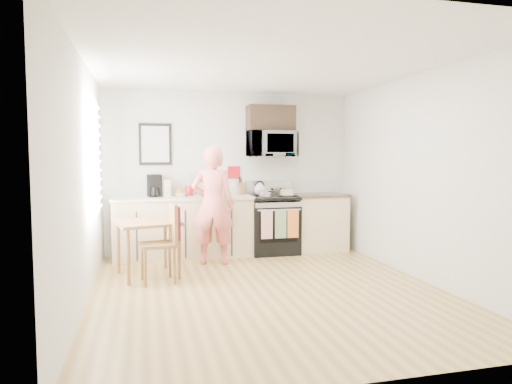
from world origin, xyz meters
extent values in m
plane|color=olive|center=(0.00, 0.00, 0.00)|extent=(4.60, 4.60, 0.00)
cube|color=beige|center=(0.00, 2.30, 1.30)|extent=(4.00, 0.04, 2.60)
cube|color=beige|center=(0.00, -2.30, 1.30)|extent=(4.00, 0.04, 2.60)
cube|color=beige|center=(-2.00, 0.00, 1.30)|extent=(0.04, 4.60, 2.60)
cube|color=beige|center=(2.00, 0.00, 1.30)|extent=(0.04, 4.60, 2.60)
cube|color=white|center=(0.00, 0.00, 2.60)|extent=(4.00, 4.60, 0.04)
cube|color=white|center=(-1.98, 0.80, 1.55)|extent=(0.02, 1.40, 1.50)
cube|color=white|center=(-1.97, 0.80, 1.55)|extent=(0.01, 1.30, 1.40)
cube|color=#D2AD87|center=(-0.80, 2.00, 0.45)|extent=(2.10, 0.60, 0.90)
cube|color=beige|center=(-0.80, 2.00, 0.92)|extent=(2.14, 0.64, 0.04)
cube|color=#D2AD87|center=(1.43, 2.00, 0.45)|extent=(0.84, 0.60, 0.90)
cube|color=black|center=(1.43, 2.00, 0.92)|extent=(0.88, 0.64, 0.04)
cube|color=black|center=(0.63, 1.97, 0.39)|extent=(0.76, 0.65, 0.77)
cube|color=black|center=(0.63, 1.66, 0.45)|extent=(0.61, 0.02, 0.45)
cube|color=#ABABAF|center=(0.63, 1.66, 0.78)|extent=(0.74, 0.02, 0.14)
cylinder|color=#ABABAF|center=(0.63, 1.61, 0.74)|extent=(0.68, 0.02, 0.02)
cube|color=black|center=(0.63, 1.97, 0.90)|extent=(0.76, 0.65, 0.04)
cube|color=#ABABAF|center=(0.63, 2.25, 1.04)|extent=(0.76, 0.08, 0.24)
cube|color=silver|center=(0.43, 1.61, 0.52)|extent=(0.18, 0.02, 0.44)
cube|color=#5F764F|center=(0.65, 1.61, 0.52)|extent=(0.18, 0.02, 0.44)
cube|color=orange|center=(0.85, 1.61, 0.52)|extent=(0.18, 0.02, 0.44)
imported|color=#ABABAF|center=(0.63, 2.08, 1.76)|extent=(0.76, 0.51, 0.42)
cube|color=black|center=(0.63, 2.12, 2.18)|extent=(0.76, 0.35, 0.40)
cube|color=black|center=(-1.20, 2.28, 1.75)|extent=(0.50, 0.03, 0.65)
cube|color=beige|center=(-1.20, 2.26, 1.75)|extent=(0.42, 0.01, 0.56)
cube|color=#AE0E18|center=(0.05, 2.28, 1.30)|extent=(0.20, 0.02, 0.20)
imported|color=#CD3938|center=(-0.42, 1.45, 0.85)|extent=(0.70, 0.54, 1.71)
cube|color=brown|center=(-1.35, 0.96, 0.70)|extent=(0.77, 0.77, 0.04)
cylinder|color=brown|center=(-1.58, 0.58, 0.34)|extent=(0.04, 0.04, 0.68)
cylinder|color=brown|center=(-0.96, 0.72, 0.34)|extent=(0.04, 0.04, 0.68)
cylinder|color=brown|center=(-1.73, 1.20, 0.34)|extent=(0.04, 0.04, 0.68)
cylinder|color=brown|center=(-1.11, 1.34, 0.34)|extent=(0.04, 0.04, 0.68)
cube|color=brown|center=(-1.23, 0.63, 0.47)|extent=(0.45, 0.45, 0.04)
cube|color=brown|center=(-1.04, 0.65, 0.73)|extent=(0.09, 0.41, 0.49)
cube|color=#510E0D|center=(-1.01, 0.65, 0.74)|extent=(0.10, 0.37, 0.41)
cylinder|color=brown|center=(-1.39, 0.44, 0.23)|extent=(0.03, 0.03, 0.45)
cylinder|color=brown|center=(-1.04, 0.47, 0.23)|extent=(0.03, 0.03, 0.45)
cylinder|color=brown|center=(-1.43, 0.78, 0.23)|extent=(0.03, 0.03, 0.45)
cylinder|color=brown|center=(-1.08, 0.82, 0.23)|extent=(0.03, 0.03, 0.45)
cube|color=brown|center=(0.15, 2.20, 1.04)|extent=(0.11, 0.14, 0.19)
cylinder|color=#AE0E18|center=(-0.69, 2.17, 1.02)|extent=(0.12, 0.12, 0.16)
imported|color=white|center=(-0.83, 2.14, 0.97)|extent=(0.28, 0.28, 0.05)
cube|color=tan|center=(-1.04, 2.05, 1.07)|extent=(0.11, 0.11, 0.27)
cube|color=black|center=(-1.23, 2.16, 1.11)|extent=(0.23, 0.26, 0.34)
cylinder|color=black|center=(-1.23, 2.06, 1.02)|extent=(0.13, 0.13, 0.13)
cube|color=tan|center=(-0.32, 1.83, 1.00)|extent=(0.34, 0.29, 0.11)
cylinder|color=black|center=(0.87, 1.96, 0.93)|extent=(0.29, 0.29, 0.02)
cylinder|color=tan|center=(0.87, 1.96, 0.98)|extent=(0.24, 0.24, 0.08)
sphere|color=white|center=(0.45, 2.14, 1.02)|extent=(0.19, 0.19, 0.19)
cone|color=white|center=(0.45, 2.14, 1.12)|extent=(0.06, 0.06, 0.06)
torus|color=black|center=(0.45, 2.14, 1.08)|extent=(0.17, 0.02, 0.17)
cylinder|color=#ABABAF|center=(0.48, 1.90, 0.97)|extent=(0.20, 0.20, 0.10)
cylinder|color=black|center=(0.52, 1.75, 1.01)|extent=(0.07, 0.17, 0.02)
camera|label=1|loc=(-1.39, -5.05, 1.56)|focal=32.00mm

